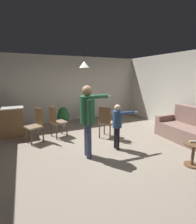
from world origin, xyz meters
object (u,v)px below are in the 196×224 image
person_adult (88,114)px  dining_chair_by_counter (56,121)px  kitchen_counter (3,122)px  potted_plant_corner (63,116)px  person_child (118,122)px  dining_chair_near_wall (36,124)px  spare_remote_on_table (193,142)px  side_table_by_couch (193,152)px  dining_chair_centre_back (106,121)px  couch_floral (189,130)px  potted_plant_by_wall (88,112)px

person_adult → dining_chair_by_counter: person_adult is taller
kitchen_counter → potted_plant_corner: bearing=9.3°
person_child → dining_chair_by_counter: bearing=-136.9°
kitchen_counter → dining_chair_near_wall: bearing=-43.2°
person_adult → spare_remote_on_table: size_ratio=13.15×
dining_chair_by_counter → side_table_by_couch: bearing=22.8°
dining_chair_centre_back → spare_remote_on_table: size_ratio=7.69×
spare_remote_on_table → dining_chair_by_counter: bearing=129.1°
couch_floral → dining_chair_centre_back: (-2.12, 1.25, 0.21)m
person_child → dining_chair_centre_back: person_child is taller
couch_floral → spare_remote_on_table: couch_floral is taller
person_child → potted_plant_by_wall: 2.85m
side_table_by_couch → potted_plant_corner: bearing=115.2°
person_adult → dining_chair_near_wall: person_adult is taller
kitchen_counter → dining_chair_near_wall: 1.26m
person_adult → dining_chair_by_counter: (-0.44, 1.60, -0.52)m
side_table_by_couch → potted_plant_corner: size_ratio=0.71×
person_child → dining_chair_by_counter: (-1.28, 1.53, -0.20)m
potted_plant_corner → spare_remote_on_table: bearing=-64.5°
dining_chair_centre_back → spare_remote_on_table: (0.96, -2.17, -0.01)m
person_child → dining_chair_near_wall: size_ratio=1.21×
dining_chair_by_counter → spare_remote_on_table: (2.34, -2.88, -0.01)m
dining_chair_by_counter → potted_plant_corner: bearing=141.3°
side_table_by_couch → potted_plant_by_wall: bearing=100.4°
side_table_by_couch → dining_chair_near_wall: 4.08m
couch_floral → person_child: person_child is taller
person_child → potted_plant_corner: 2.76m
potted_plant_corner → spare_remote_on_table: size_ratio=5.65×
couch_floral → potted_plant_corner: size_ratio=2.47×
person_child → person_adult: bearing=-82.6°
couch_floral → potted_plant_corner: couch_floral is taller
dining_chair_centre_back → spare_remote_on_table: 2.37m
kitchen_counter → spare_remote_on_table: bearing=-43.1°
person_adult → spare_remote_on_table: person_adult is taller
dining_chair_near_wall → kitchen_counter: bearing=24.2°
kitchen_counter → potted_plant_corner: (1.99, 0.33, -0.07)m
dining_chair_near_wall → side_table_by_couch: bearing=-156.3°
kitchen_counter → person_child: bearing=-39.0°
dining_chair_centre_back → potted_plant_by_wall: dining_chair_centre_back is taller
dining_chair_by_counter → potted_plant_by_wall: 2.03m
person_child → dining_chair_centre_back: (0.10, 0.82, -0.20)m
person_adult → potted_plant_corner: size_ratio=2.33×
potted_plant_corner → dining_chair_by_counter: bearing=-113.0°
couch_floral → kitchen_counter: bearing=62.6°
person_adult → potted_plant_by_wall: 3.16m
dining_chair_near_wall → potted_plant_by_wall: bearing=-79.9°
spare_remote_on_table → potted_plant_corner: bearing=115.5°
dining_chair_by_counter → potted_plant_corner: 1.17m
potted_plant_by_wall → potted_plant_corner: bearing=-169.3°
side_table_by_couch → spare_remote_on_table: size_ratio=4.00×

